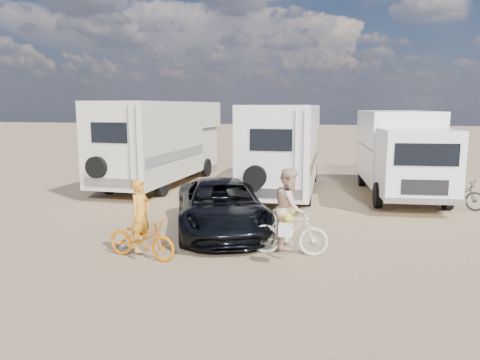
% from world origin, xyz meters
% --- Properties ---
extents(ground, '(140.00, 140.00, 0.00)m').
position_xyz_m(ground, '(0.00, 0.00, 0.00)').
color(ground, '#9B7F5C').
rests_on(ground, ground).
extents(rv_main, '(2.36, 8.25, 3.28)m').
position_xyz_m(rv_main, '(0.03, 7.01, 1.64)').
color(rv_main, silver).
rests_on(rv_main, ground).
extents(rv_left, '(2.79, 8.36, 3.42)m').
position_xyz_m(rv_left, '(-5.14, 7.60, 1.71)').
color(rv_left, silver).
rests_on(rv_left, ground).
extents(box_truck, '(2.87, 7.12, 3.06)m').
position_xyz_m(box_truck, '(4.22, 6.90, 1.53)').
color(box_truck, white).
rests_on(box_truck, ground).
extents(dark_suv, '(3.65, 5.24, 1.33)m').
position_xyz_m(dark_suv, '(-0.95, 1.00, 0.66)').
color(dark_suv, black).
rests_on(dark_suv, ground).
extents(bike_man, '(1.76, 0.94, 0.88)m').
position_xyz_m(bike_man, '(-2.09, -1.47, 0.44)').
color(bike_man, '#D56701').
rests_on(bike_man, ground).
extents(bike_woman, '(1.71, 0.50, 1.02)m').
position_xyz_m(bike_woman, '(1.00, -0.60, 0.51)').
color(bike_woman, beige).
rests_on(bike_woman, ground).
extents(rider_man, '(0.49, 0.63, 1.55)m').
position_xyz_m(rider_man, '(-2.09, -1.47, 0.77)').
color(rider_man, orange).
rests_on(rider_man, ground).
extents(rider_woman, '(0.68, 0.86, 1.76)m').
position_xyz_m(rider_woman, '(1.00, -0.60, 0.88)').
color(rider_woman, '#D5AD89').
rests_on(rider_woman, ground).
extents(bike_parked, '(1.86, 1.55, 0.96)m').
position_xyz_m(bike_parked, '(5.75, 5.22, 0.48)').
color(bike_parked, '#252725').
rests_on(bike_parked, ground).
extents(cooler, '(0.66, 0.56, 0.45)m').
position_xyz_m(cooler, '(-1.45, 4.41, 0.23)').
color(cooler, '#255C7D').
rests_on(cooler, ground).
extents(crate, '(0.57, 0.57, 0.36)m').
position_xyz_m(crate, '(-0.40, 4.41, 0.18)').
color(crate, '#897251').
rests_on(crate, ground).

